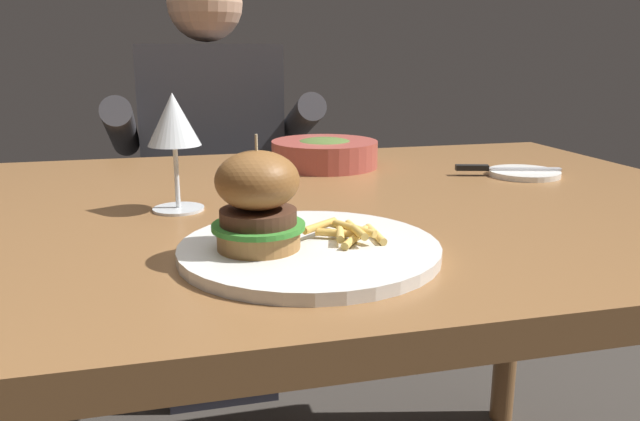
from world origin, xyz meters
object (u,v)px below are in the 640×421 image
Objects in this scene: burger_sandwich at (258,200)px; bread_plate at (524,173)px; soup_bowl at (325,153)px; main_plate at (309,250)px; table_knife at (498,168)px; diner_person at (214,202)px; wine_glass at (174,124)px.

burger_sandwich is 0.66m from bread_plate.
bread_plate is 0.62× the size of soup_bowl.
burger_sandwich is at bearing -179.06° from main_plate.
soup_bowl reaches higher than table_knife.
bread_plate is 0.86m from diner_person.
soup_bowl is at bearing 44.16° from wine_glass.
diner_person reaches higher than table_knife.
soup_bowl is (0.16, 0.53, 0.02)m from main_plate.
main_plate is 1.56× the size of table_knife.
main_plate is at bearing 0.94° from burger_sandwich.
soup_bowl is (-0.29, 0.17, 0.01)m from table_knife.
table_knife reaches higher than bread_plate.
burger_sandwich is 0.58m from soup_bowl.
main_plate is at bearing -60.88° from wine_glass.
wine_glass is 1.30× the size of bread_plate.
wine_glass is (-0.14, 0.25, 0.12)m from main_plate.
bread_plate is 0.68× the size of table_knife.
soup_bowl is at bearing 149.65° from table_knife.
main_plate is 0.25× the size of diner_person.
diner_person reaches higher than soup_bowl.
table_knife is (0.58, 0.12, -0.11)m from wine_glass.
burger_sandwich reaches higher than bread_plate.
diner_person is (0.11, 0.76, -0.30)m from wine_glass.
main_plate is 1.41× the size of soup_bowl.
bread_plate is (0.63, 0.10, -0.12)m from wine_glass.
main_plate reaches higher than bread_plate.
diner_person is at bearing 128.34° from bread_plate.
burger_sandwich is (-0.06, -0.00, 0.06)m from main_plate.
burger_sandwich is at bearing -143.94° from table_knife.
burger_sandwich is at bearing -111.87° from soup_bowl.
table_knife is 0.82m from diner_person.
burger_sandwich is 0.60× the size of soup_bowl.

